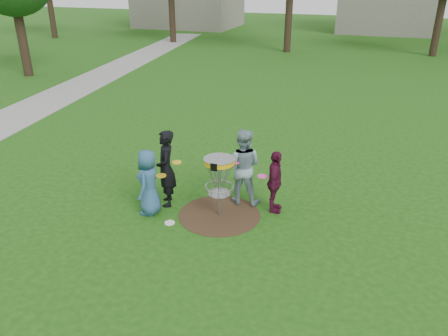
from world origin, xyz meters
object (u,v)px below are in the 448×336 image
(player_grey, at_px, (243,167))
(player_maroon, at_px, (275,182))
(player_black, at_px, (166,168))
(player_blue, at_px, (149,182))
(disc_golf_basket, at_px, (219,173))

(player_grey, distance_m, player_maroon, 0.83)
(player_black, relative_size, player_grey, 1.00)
(player_grey, xyz_separation_m, player_maroon, (0.79, -0.19, -0.17))
(player_blue, bearing_deg, player_grey, 117.10)
(player_black, height_order, player_maroon, player_black)
(player_maroon, height_order, disc_golf_basket, player_maroon)
(player_blue, height_order, player_black, player_black)
(player_grey, height_order, disc_golf_basket, player_grey)
(player_black, height_order, disc_golf_basket, player_black)
(player_grey, bearing_deg, player_black, 17.79)
(player_grey, bearing_deg, player_maroon, 161.89)
(player_black, bearing_deg, player_blue, -47.13)
(player_maroon, bearing_deg, player_blue, 103.32)
(player_grey, bearing_deg, player_blue, 28.22)
(player_grey, xyz_separation_m, disc_golf_basket, (-0.28, -0.76, 0.14))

